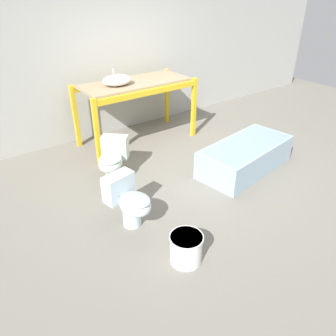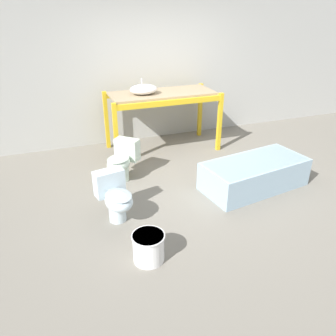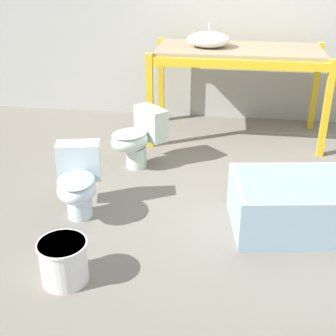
% 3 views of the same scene
% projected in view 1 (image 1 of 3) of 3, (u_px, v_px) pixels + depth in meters
% --- Properties ---
extents(ground_plane, '(12.00, 12.00, 0.00)m').
position_uv_depth(ground_plane, '(192.00, 169.00, 5.09)').
color(ground_plane, slate).
extents(warehouse_wall_rear, '(10.80, 0.08, 3.20)m').
position_uv_depth(warehouse_wall_rear, '(119.00, 42.00, 5.76)').
color(warehouse_wall_rear, '#ADADA8').
rests_on(warehouse_wall_rear, ground_plane).
extents(shelving_rack, '(1.98, 0.90, 1.07)m').
position_uv_depth(shelving_rack, '(136.00, 90.00, 5.55)').
color(shelving_rack, gold).
rests_on(shelving_rack, ground_plane).
extents(sink_basin, '(0.48, 0.36, 0.25)m').
position_uv_depth(sink_basin, '(117.00, 80.00, 5.23)').
color(sink_basin, white).
rests_on(sink_basin, shelving_rack).
extents(bathtub_main, '(1.64, 0.94, 0.43)m').
position_uv_depth(bathtub_main, '(245.00, 155.00, 4.97)').
color(bathtub_main, '#99B7CC').
rests_on(bathtub_main, ground_plane).
extents(toilet_near, '(0.46, 0.63, 0.61)m').
position_uv_depth(toilet_near, '(129.00, 200.00, 3.79)').
color(toilet_near, silver).
rests_on(toilet_near, ground_plane).
extents(toilet_far, '(0.65, 0.65, 0.61)m').
position_uv_depth(toilet_far, '(113.00, 159.00, 4.67)').
color(toilet_far, silver).
rests_on(toilet_far, ground_plane).
extents(bucket_white, '(0.35, 0.35, 0.32)m').
position_uv_depth(bucket_white, '(186.00, 248.00, 3.35)').
color(bucket_white, white).
rests_on(bucket_white, ground_plane).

